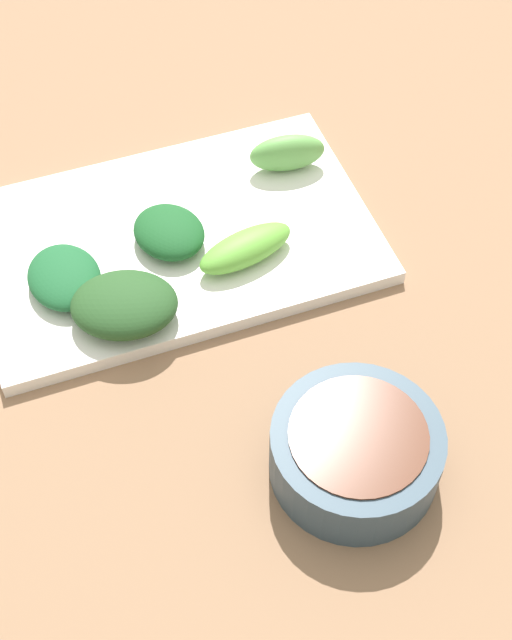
# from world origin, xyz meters

# --- Properties ---
(tabletop) EXTENTS (2.10, 2.10, 0.02)m
(tabletop) POSITION_xyz_m (0.00, 0.00, 0.01)
(tabletop) COLOR #8D694D
(tabletop) RESTS_ON ground
(sauce_bowl) EXTENTS (0.11, 0.11, 0.04)m
(sauce_bowl) POSITION_xyz_m (-0.13, -0.03, 0.04)
(sauce_bowl) COLOR #344859
(sauce_bowl) RESTS_ON tabletop
(serving_plate) EXTENTS (0.19, 0.30, 0.01)m
(serving_plate) POSITION_xyz_m (0.09, 0.02, 0.03)
(serving_plate) COLOR white
(serving_plate) RESTS_ON tabletop
(broccoli_stalk_0) EXTENTS (0.05, 0.08, 0.02)m
(broccoli_stalk_0) POSITION_xyz_m (0.05, -0.02, 0.04)
(broccoli_stalk_0) COLOR #66B33D
(broccoli_stalk_0) RESTS_ON serving_plate
(broccoli_stalk_1) EXTENTS (0.03, 0.06, 0.03)m
(broccoli_stalk_1) POSITION_xyz_m (0.13, -0.08, 0.05)
(broccoli_stalk_1) COLOR #65AA51
(broccoli_stalk_1) RESTS_ON serving_plate
(broccoli_leafy_2) EXTENTS (0.07, 0.06, 0.02)m
(broccoli_leafy_2) POSITION_xyz_m (0.07, 0.11, 0.04)
(broccoli_leafy_2) COLOR #1C592F
(broccoli_leafy_2) RESTS_ON serving_plate
(broccoli_leafy_3) EXTENTS (0.08, 0.09, 0.03)m
(broccoli_leafy_3) POSITION_xyz_m (0.03, 0.08, 0.05)
(broccoli_leafy_3) COLOR #264D23
(broccoli_leafy_3) RESTS_ON serving_plate
(broccoli_leafy_4) EXTENTS (0.07, 0.07, 0.02)m
(broccoli_leafy_4) POSITION_xyz_m (0.08, 0.03, 0.04)
(broccoli_leafy_4) COLOR #1A5325
(broccoli_leafy_4) RESTS_ON serving_plate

